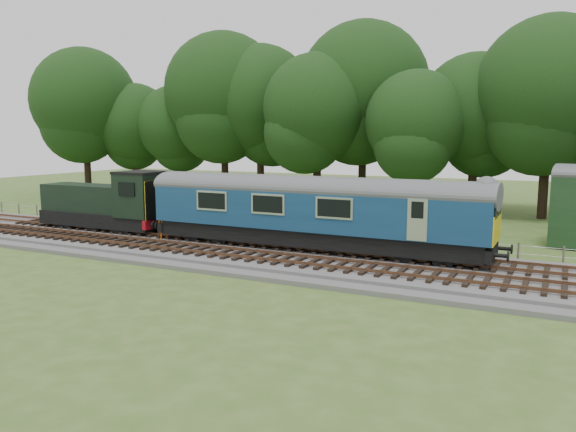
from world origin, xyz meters
The scene contains 9 objects.
ground centered at (0.00, 0.00, 0.00)m, with size 120.00×120.00×0.00m, color #3D5C22.
ballast centered at (0.00, 0.00, 0.17)m, with size 70.00×7.00×0.35m, color #4C4C4F.
track_north centered at (0.00, 1.40, 0.42)m, with size 67.20×2.40×0.21m.
track_south centered at (0.00, -1.60, 0.42)m, with size 67.20×2.40×0.21m.
fence centered at (0.00, 4.50, 0.00)m, with size 64.00×0.12×1.00m, color #6B6054, non-canonical shape.
tree_line centered at (0.00, 22.00, 0.00)m, with size 70.00×8.00×18.00m, color black, non-canonical shape.
dmu_railcar centered at (4.26, 1.40, 2.61)m, with size 18.05×2.86×3.88m.
shunter_loco centered at (-9.67, 1.40, 1.97)m, with size 8.91×2.60×3.38m.
worker centered at (-4.53, 0.39, 1.27)m, with size 0.67×0.44×1.83m, color orange.
Camera 1 is at (15.93, -24.74, 6.17)m, focal length 35.00 mm.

